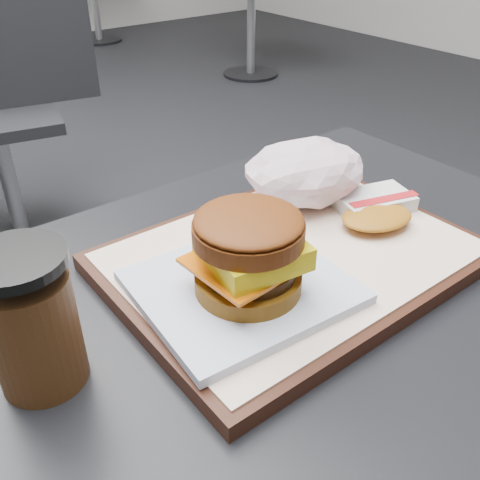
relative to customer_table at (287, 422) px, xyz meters
The scene contains 7 objects.
customer_table is the anchor object (origin of this frame).
serving_tray 0.20m from the customer_table, 51.36° to the left, with size 0.38×0.28×0.02m.
breakfast_sandwich 0.25m from the customer_table, 158.91° to the left, with size 0.20×0.18×0.09m.
hash_brown 0.28m from the customer_table, 14.58° to the left, with size 0.13×0.11×0.02m.
crumpled_wrapper 0.30m from the customer_table, 44.18° to the left, with size 0.16×0.12×0.07m, color white, non-canonical shape.
coffee_cup 0.34m from the customer_table, 166.87° to the left, with size 0.08×0.08×0.12m.
neighbor_chair 1.66m from the customer_table, 83.56° to the left, with size 0.64×0.50×0.88m.
Camera 1 is at (-0.30, -0.29, 1.11)m, focal length 40.00 mm.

